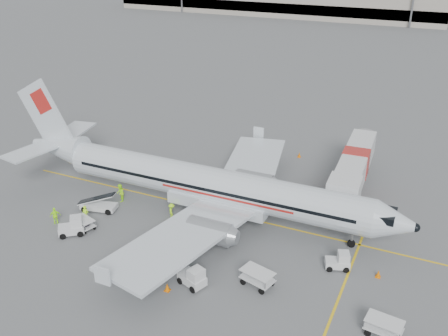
% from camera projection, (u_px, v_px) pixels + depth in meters
% --- Properties ---
extents(ground, '(360.00, 360.00, 0.00)m').
position_uv_depth(ground, '(215.00, 211.00, 48.90)').
color(ground, '#56595B').
extents(stripe_lead, '(44.00, 0.20, 0.01)m').
position_uv_depth(stripe_lead, '(215.00, 211.00, 48.90)').
color(stripe_lead, yellow).
rests_on(stripe_lead, ground).
extents(stripe_cross, '(0.20, 20.00, 0.01)m').
position_uv_depth(stripe_cross, '(338.00, 300.00, 36.99)').
color(stripe_cross, yellow).
rests_on(stripe_cross, ground).
extents(aircraft, '(40.00, 31.44, 10.98)m').
position_uv_depth(aircraft, '(211.00, 163.00, 46.01)').
color(aircraft, silver).
rests_on(aircraft, ground).
extents(jet_bridge, '(4.20, 17.71, 4.61)m').
position_uv_depth(jet_bridge, '(354.00, 171.00, 51.68)').
color(jet_bridge, silver).
rests_on(jet_bridge, ground).
extents(belt_loader, '(4.87, 2.71, 2.49)m').
position_uv_depth(belt_loader, '(98.00, 199.00, 48.52)').
color(belt_loader, silver).
rests_on(belt_loader, ground).
extents(tug_fore, '(2.21, 1.72, 1.51)m').
position_uv_depth(tug_fore, '(338.00, 260.00, 40.22)').
color(tug_fore, silver).
rests_on(tug_fore, ground).
extents(tug_mid, '(2.47, 1.93, 1.68)m').
position_uv_depth(tug_mid, '(192.00, 276.00, 38.27)').
color(tug_mid, silver).
rests_on(tug_mid, ground).
extents(tug_aft, '(2.53, 2.40, 1.72)m').
position_uv_depth(tug_aft, '(71.00, 226.00, 44.73)').
color(tug_aft, silver).
rests_on(tug_aft, ground).
extents(cart_loaded_a, '(2.73, 1.81, 1.34)m').
position_uv_depth(cart_loaded_a, '(198.00, 220.00, 46.09)').
color(cart_loaded_a, silver).
rests_on(cart_loaded_a, ground).
extents(cart_loaded_b, '(2.34, 1.80, 1.08)m').
position_uv_depth(cart_loaded_b, '(84.00, 224.00, 45.67)').
color(cart_loaded_b, silver).
rests_on(cart_loaded_b, ground).
extents(cart_empty_a, '(2.84, 2.11, 1.33)m').
position_uv_depth(cart_empty_a, '(257.00, 278.00, 38.29)').
color(cart_empty_a, silver).
rests_on(cart_empty_a, ground).
extents(cart_empty_b, '(2.61, 1.75, 1.28)m').
position_uv_depth(cart_empty_b, '(384.00, 328.00, 33.50)').
color(cart_empty_b, silver).
rests_on(cart_empty_b, ground).
extents(cone_nose, '(0.41, 0.41, 0.67)m').
position_uv_depth(cone_nose, '(378.00, 274.00, 39.34)').
color(cone_nose, '#E56702').
rests_on(cone_nose, ground).
extents(cone_port, '(0.40, 0.40, 0.65)m').
position_uv_depth(cone_port, '(299.00, 155.00, 60.53)').
color(cone_port, '#E56702').
rests_on(cone_port, ground).
extents(cone_stbd, '(0.43, 0.43, 0.70)m').
position_uv_depth(cone_stbd, '(167.00, 287.00, 37.83)').
color(cone_stbd, '#E56702').
rests_on(cone_stbd, ground).
extents(crew_a, '(0.69, 0.52, 1.73)m').
position_uv_depth(crew_a, '(86.00, 214.00, 46.63)').
color(crew_a, '#A0E816').
rests_on(crew_a, ground).
extents(crew_b, '(1.09, 1.15, 1.88)m').
position_uv_depth(crew_b, '(120.00, 193.00, 50.29)').
color(crew_b, '#A0E816').
rests_on(crew_b, ground).
extents(crew_c, '(1.09, 1.16, 1.58)m').
position_uv_depth(crew_c, '(172.00, 211.00, 47.27)').
color(crew_c, '#A0E816').
rests_on(crew_c, ground).
extents(crew_d, '(0.99, 0.99, 1.69)m').
position_uv_depth(crew_d, '(55.00, 216.00, 46.41)').
color(crew_d, '#A0E816').
rests_on(crew_d, ground).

